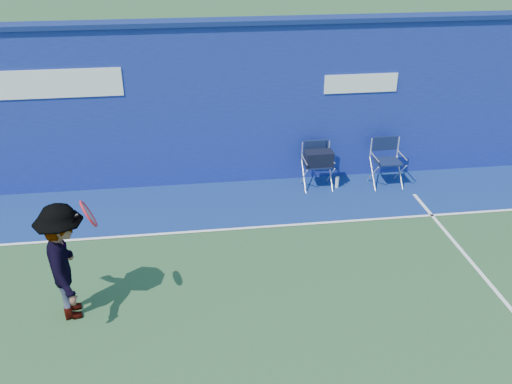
{
  "coord_description": "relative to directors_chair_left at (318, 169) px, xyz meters",
  "views": [
    {
      "loc": [
        0.35,
        -4.56,
        4.75
      ],
      "look_at": [
        1.3,
        2.6,
        1.0
      ],
      "focal_mm": 38.0,
      "sensor_mm": 36.0,
      "label": 1
    }
  ],
  "objects": [
    {
      "name": "ground",
      "position": [
        -2.75,
        -4.57,
        -0.38
      ],
      "size": [
        80.0,
        80.0,
        0.0
      ],
      "primitive_type": "plane",
      "color": "#2A4F2B",
      "rests_on": "ground"
    },
    {
      "name": "stadium_wall",
      "position": [
        -2.75,
        0.63,
        1.17
      ],
      "size": [
        24.0,
        0.5,
        3.08
      ],
      "color": "navy",
      "rests_on": "ground"
    },
    {
      "name": "out_of_bounds_strip",
      "position": [
        -2.75,
        -0.47,
        -0.37
      ],
      "size": [
        24.0,
        1.8,
        0.01
      ],
      "primitive_type": "cube",
      "color": "navy",
      "rests_on": "ground"
    },
    {
      "name": "court_lines",
      "position": [
        -2.75,
        -3.97,
        -0.37
      ],
      "size": [
        24.0,
        12.0,
        0.01
      ],
      "color": "white",
      "rests_on": "out_of_bounds_strip"
    },
    {
      "name": "directors_chair_left",
      "position": [
        0.0,
        0.0,
        0.0
      ],
      "size": [
        0.52,
        0.49,
        0.89
      ],
      "color": "silver",
      "rests_on": "ground"
    },
    {
      "name": "directors_chair_right",
      "position": [
        1.35,
        -0.07,
        -0.09
      ],
      "size": [
        0.55,
        0.49,
        0.91
      ],
      "color": "silver",
      "rests_on": "ground"
    },
    {
      "name": "water_bottle",
      "position": [
        0.38,
        -0.08,
        -0.27
      ],
      "size": [
        0.07,
        0.07,
        0.22
      ],
      "primitive_type": "cylinder",
      "color": "silver",
      "rests_on": "ground"
    },
    {
      "name": "tennis_player",
      "position": [
        -4.04,
        -3.21,
        0.44
      ],
      "size": [
        0.93,
        1.15,
        1.73
      ],
      "color": "#EA4738",
      "rests_on": "ground"
    }
  ]
}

